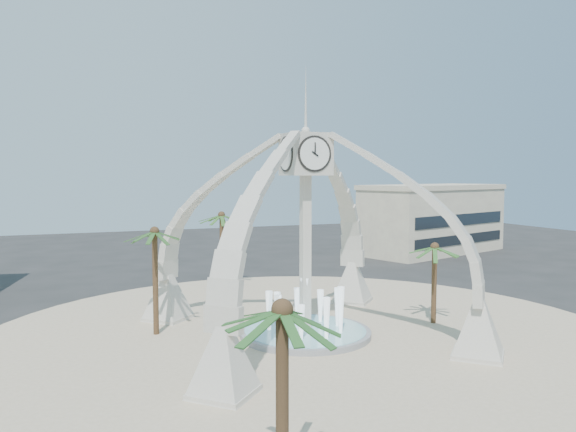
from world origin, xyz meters
name	(u,v)px	position (x,y,z in m)	size (l,w,h in m)	color
ground	(305,336)	(0.00, 0.00, 0.00)	(140.00, 140.00, 0.00)	#282828
plaza	(305,336)	(0.00, 0.00, 0.03)	(40.00, 40.00, 0.06)	beige
clock_tower	(305,231)	(0.00, 0.00, 6.49)	(17.94, 17.94, 16.30)	beige
fountain	(305,332)	(0.00, 0.00, 0.29)	(8.00, 8.00, 3.62)	#969699
building_ne	(433,218)	(30.00, 28.00, 4.31)	(21.87, 14.17, 8.60)	beige
palm_east	(435,248)	(9.08, -0.46, 5.05)	(3.88, 3.88, 5.80)	brown
palm_west	(155,233)	(-8.38, 3.73, 6.30)	(4.33, 4.33, 7.10)	brown
palm_north	(222,216)	(-0.75, 16.35, 6.25)	(4.85, 4.85, 7.11)	brown
palm_south	(282,313)	(-7.85, -16.20, 5.94)	(5.19, 5.19, 6.79)	brown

